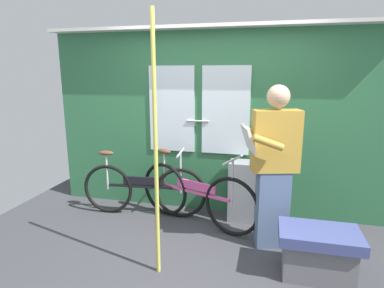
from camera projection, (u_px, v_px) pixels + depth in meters
name	position (u px, v px, depth m)	size (l,w,h in m)	color
ground_plane	(190.00, 264.00, 3.15)	(5.30, 4.22, 0.04)	#38383D
train_door_wall	(214.00, 119.00, 4.12)	(4.30, 0.28, 2.36)	#2D6B42
bicycle_near_door	(143.00, 189.00, 4.13)	(1.61, 0.44, 0.86)	black
bicycle_leaning_behind	(195.00, 195.00, 3.88)	(1.56, 0.70, 0.90)	black
passenger_reading_newspaper	(274.00, 164.00, 3.28)	(0.62, 0.56, 1.70)	slate
trash_bin_by_wall	(245.00, 191.00, 4.00)	(0.40, 0.28, 0.75)	gray
handrail_pole	(156.00, 151.00, 2.76)	(0.04, 0.04, 2.32)	#C6C14C
bench_seat_corner	(318.00, 252.00, 2.89)	(0.70, 0.44, 0.45)	#3D477F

